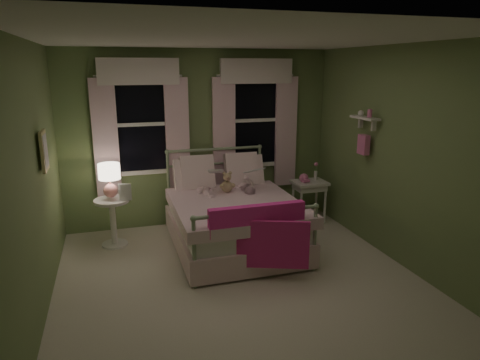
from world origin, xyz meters
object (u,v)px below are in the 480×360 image
object	(u,v)px
child_right	(243,170)
nightstand_right	(309,188)
bed	(232,218)
child_left	(204,173)
nightstand_left	(113,216)
table_lamp	(110,177)
teddy_bear	(227,184)

from	to	relation	value
child_right	nightstand_right	size ratio (longest dim) A/B	1.14
bed	child_left	size ratio (longest dim) A/B	2.81
nightstand_left	bed	bearing A→B (deg)	-16.71
nightstand_left	table_lamp	distance (m)	0.54
child_right	nightstand_right	distance (m)	1.17
nightstand_left	table_lamp	world-z (taller)	table_lamp
teddy_bear	table_lamp	bearing A→B (deg)	172.69
child_right	table_lamp	distance (m)	1.81
child_left	nightstand_right	size ratio (longest dim) A/B	1.13
child_left	nightstand_right	world-z (taller)	child_left
child_left	child_right	world-z (taller)	child_right
table_lamp	nightstand_right	distance (m)	2.94
child_right	table_lamp	world-z (taller)	child_right
bed	child_right	bearing A→B (deg)	56.40
child_right	teddy_bear	bearing A→B (deg)	32.23
nightstand_left	table_lamp	size ratio (longest dim) A/B	1.43
child_left	nightstand_left	bearing A→B (deg)	-5.29
child_right	bed	bearing A→B (deg)	59.13
bed	teddy_bear	distance (m)	0.49
child_right	nightstand_left	xyz separation A→B (m)	(-1.81, 0.04, -0.52)
child_left	nightstand_right	distance (m)	1.71
table_lamp	teddy_bear	bearing A→B (deg)	-7.31
bed	child_right	distance (m)	0.75
bed	nightstand_left	bearing A→B (deg)	163.29
child_left	child_right	distance (m)	0.56
child_right	teddy_bear	size ratio (longest dim) A/B	2.45
nightstand_right	child_left	bearing A→B (deg)	-176.21
teddy_bear	nightstand_left	world-z (taller)	teddy_bear
child_right	table_lamp	xyz separation A→B (m)	(-1.81, 0.04, 0.02)
child_right	teddy_bear	xyz separation A→B (m)	(-0.28, -0.16, -0.14)
bed	table_lamp	size ratio (longest dim) A/B	4.48
bed	table_lamp	xyz separation A→B (m)	(-1.53, 0.46, 0.57)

